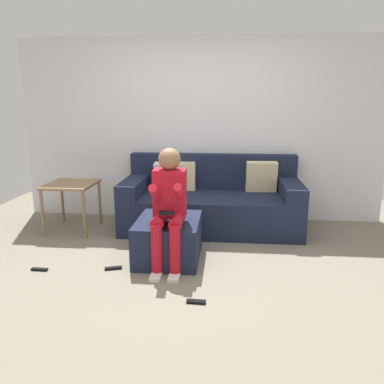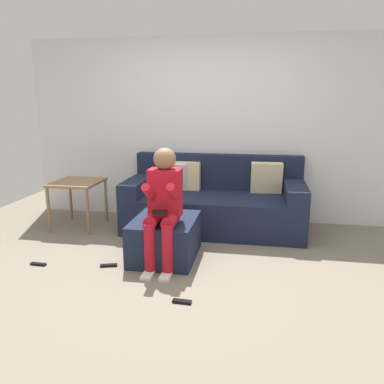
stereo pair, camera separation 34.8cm
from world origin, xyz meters
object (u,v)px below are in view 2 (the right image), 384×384
Objects in this scene: ottoman at (165,238)px; remote_by_storage_bin at (109,265)px; couch_sectional at (214,203)px; side_table at (77,187)px; remote_near_ottoman at (182,302)px; person_seated at (163,202)px; remote_under_side_table at (38,264)px.

remote_by_storage_bin is (-0.50, -0.32, -0.20)m from ottoman.
side_table is at bearing -171.28° from couch_sectional.
couch_sectional is at bearing 39.67° from remote_by_storage_bin.
couch_sectional is 1.14m from ottoman.
ottoman is 4.95× the size of remote_near_ottoman.
person_seated reaches higher than ottoman.
remote_near_ottoman is 0.97× the size of remote_under_side_table.
person_seated is (0.03, -0.18, 0.44)m from ottoman.
remote_under_side_table is at bearing 169.80° from remote_by_storage_bin.
person_seated is at bearing -35.39° from side_table.
person_seated is 1.01m from remote_near_ottoman.
person_seated is at bearing 13.12° from remote_under_side_table.
person_seated is 0.84m from remote_by_storage_bin.
remote_under_side_table is (-1.59, -1.48, -0.31)m from couch_sectional.
ottoman is 4.66× the size of remote_by_storage_bin.
ottoman is at bearing 114.88° from remote_near_ottoman.
remote_by_storage_bin is at bearing -122.47° from couch_sectional.
remote_near_ottoman is 1.03m from remote_by_storage_bin.
ottoman is (-0.39, -1.07, -0.11)m from couch_sectional.
couch_sectional is 1.98m from remote_near_ottoman.
side_table reaches higher than remote_by_storage_bin.
person_seated is at bearing -105.74° from couch_sectional.
side_table is at bearing 109.26° from remote_by_storage_bin.
remote_under_side_table is at bearing 165.99° from remote_near_ottoman.
side_table is at bearing 138.09° from remote_near_ottoman.
remote_near_ottoman is at bearing -65.22° from person_seated.
couch_sectional is 2.87× the size of ottoman.
remote_by_storage_bin is at bearing -165.14° from person_seated.
ottoman is at bearing 21.42° from remote_under_side_table.
person_seated is 1.70m from side_table.
remote_near_ottoman is (-0.03, -1.95, -0.31)m from couch_sectional.
remote_under_side_table is (-1.56, 0.47, 0.00)m from remote_near_ottoman.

